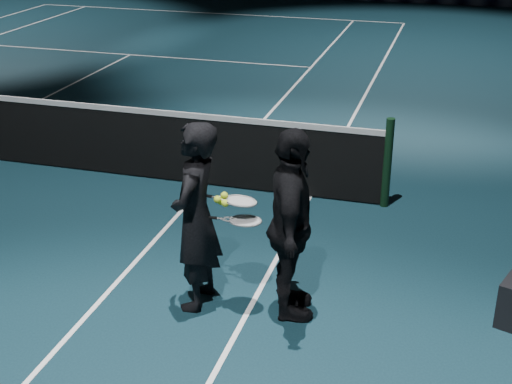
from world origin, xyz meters
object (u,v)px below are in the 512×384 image
Objects in this scene: player_a at (196,217)px; player_b at (291,226)px; racket_lower at (245,221)px; racket_upper at (241,201)px; tennis_balls at (224,200)px.

player_b is at bearing 93.93° from player_a.
player_a is 2.59× the size of racket_lower.
tennis_balls is (-0.14, -0.05, 0.01)m from racket_upper.
racket_lower is 0.26m from tennis_balls.
racket_upper is (-0.45, 0.00, 0.18)m from player_b.
player_a is 0.44m from racket_upper.
tennis_balls is (-0.19, -0.01, 0.18)m from racket_lower.
racket_lower is at bearing 3.03° from tennis_balls.
player_b is 2.59× the size of racket_upper.
player_a is at bearing 180.00° from racket_lower.
tennis_balls reaches higher than racket_upper.
racket_lower is at bearing 80.41° from player_b.
racket_upper reaches higher than racket_lower.
racket_upper is (0.40, 0.07, 0.18)m from player_a.
player_a is at bearing -174.38° from tennis_balls.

